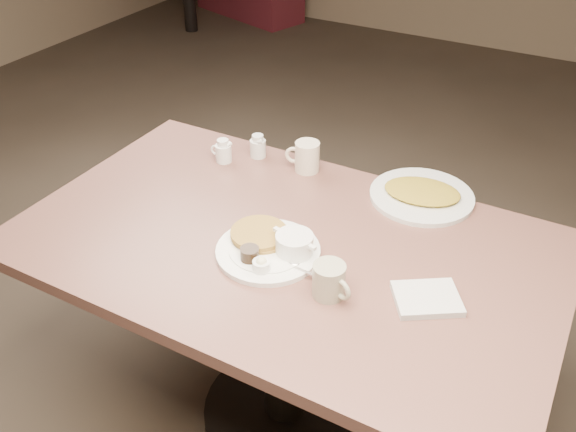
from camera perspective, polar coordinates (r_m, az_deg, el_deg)
The scene contains 9 objects.
room at distance 1.42m, azimuth -0.41°, elevation 19.11°, with size 7.04×8.04×2.84m.
diner_table at distance 1.82m, azimuth -0.31°, elevation -6.50°, with size 1.50×0.90×0.75m.
main_plate at distance 1.66m, azimuth -1.52°, elevation -2.79°, with size 0.36×0.33×0.07m.
coffee_mug_near at distance 1.52m, azimuth 3.87°, elevation -5.95°, with size 0.12×0.11×0.09m.
napkin at distance 1.56m, azimuth 12.71°, elevation -7.46°, with size 0.20×0.19×0.02m.
coffee_mug_far at distance 2.01m, azimuth 1.71°, elevation 5.51°, with size 0.12×0.10×0.10m.
creamer_left at distance 2.08m, azimuth -6.01°, elevation 5.96°, with size 0.08×0.07×0.08m.
creamer_right at distance 2.10m, azimuth -2.80°, elevation 6.43°, with size 0.07×0.07×0.08m.
hash_plate at distance 1.93m, azimuth 12.26°, elevation 1.97°, with size 0.37×0.37×0.04m.
Camera 1 is at (0.67, -1.19, 1.79)m, focal length 38.47 mm.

